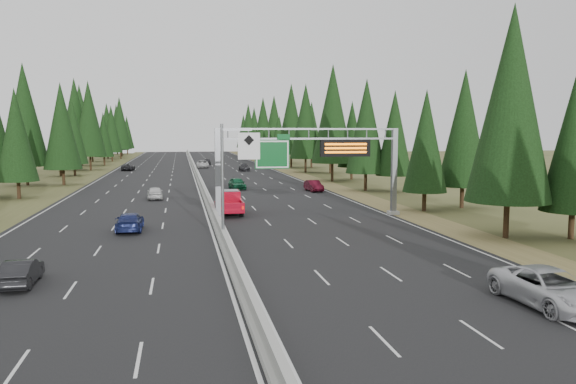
# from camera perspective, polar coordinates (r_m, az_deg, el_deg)

# --- Properties ---
(road) EXTENTS (32.00, 260.00, 0.08)m
(road) POSITION_cam_1_polar(r_m,az_deg,el_deg) (93.20, -9.15, 1.40)
(road) COLOR black
(road) RESTS_ON ground
(shoulder_right) EXTENTS (3.60, 260.00, 0.06)m
(shoulder_right) POSITION_cam_1_polar(r_m,az_deg,el_deg) (95.41, 1.60, 1.57)
(shoulder_right) COLOR olive
(shoulder_right) RESTS_ON ground
(shoulder_left) EXTENTS (3.60, 260.00, 0.06)m
(shoulder_left) POSITION_cam_1_polar(r_m,az_deg,el_deg) (94.37, -20.02, 1.16)
(shoulder_left) COLOR #484D24
(shoulder_left) RESTS_ON ground
(median_barrier) EXTENTS (0.70, 260.00, 0.85)m
(median_barrier) POSITION_cam_1_polar(r_m,az_deg,el_deg) (93.17, -9.15, 1.63)
(median_barrier) COLOR #969691
(median_barrier) RESTS_ON road
(sign_gantry) EXTENTS (16.75, 0.98, 7.80)m
(sign_gantry) POSITION_cam_1_polar(r_m,az_deg,el_deg) (49.21, 2.87, 3.47)
(sign_gantry) COLOR slate
(sign_gantry) RESTS_ON road
(hov_sign_pole) EXTENTS (2.80, 0.50, 8.00)m
(hov_sign_pole) POSITION_cam_1_polar(r_m,az_deg,el_deg) (38.08, -5.81, 1.87)
(hov_sign_pole) COLOR slate
(hov_sign_pole) RESTS_ON road
(tree_row_right) EXTENTS (12.58, 240.19, 18.85)m
(tree_row_right) POSITION_cam_1_polar(r_m,az_deg,el_deg) (91.59, 4.89, 7.13)
(tree_row_right) COLOR black
(tree_row_right) RESTS_ON ground
(tree_row_left) EXTENTS (11.76, 241.87, 18.41)m
(tree_row_left) POSITION_cam_1_polar(r_m,az_deg,el_deg) (88.02, -23.92, 6.60)
(tree_row_left) COLOR black
(tree_row_left) RESTS_ON ground
(silver_minivan) EXTENTS (2.96, 5.89, 1.60)m
(silver_minivan) POSITION_cam_1_polar(r_m,az_deg,el_deg) (26.76, 25.02, -8.81)
(silver_minivan) COLOR silver
(silver_minivan) RESTS_ON road
(red_pickup) EXTENTS (2.26, 6.33, 2.06)m
(red_pickup) POSITION_cam_1_polar(r_m,az_deg,el_deg) (52.05, -6.10, -0.89)
(red_pickup) COLOR black
(red_pickup) RESTS_ON road
(car_ahead_green) EXTENTS (2.25, 4.64, 1.53)m
(car_ahead_green) POSITION_cam_1_polar(r_m,az_deg,el_deg) (74.03, -5.19, 0.88)
(car_ahead_green) COLOR #125230
(car_ahead_green) RESTS_ON road
(car_ahead_dkred) EXTENTS (1.79, 4.30, 1.38)m
(car_ahead_dkred) POSITION_cam_1_polar(r_m,az_deg,el_deg) (71.16, 2.62, 0.64)
(car_ahead_dkred) COLOR #500B1A
(car_ahead_dkred) RESTS_ON road
(car_ahead_dkgrey) EXTENTS (2.04, 4.77, 1.37)m
(car_ahead_dkgrey) POSITION_cam_1_polar(r_m,az_deg,el_deg) (109.38, -4.47, 2.52)
(car_ahead_dkgrey) COLOR black
(car_ahead_dkgrey) RESTS_ON road
(car_ahead_white) EXTENTS (2.65, 5.53, 1.52)m
(car_ahead_white) POSITION_cam_1_polar(r_m,az_deg,el_deg) (120.19, -8.68, 2.82)
(car_ahead_white) COLOR silver
(car_ahead_white) RESTS_ON road
(car_ahead_far) EXTENTS (1.90, 4.23, 1.41)m
(car_ahead_far) POSITION_cam_1_polar(r_m,az_deg,el_deg) (131.53, -8.22, 3.07)
(car_ahead_far) COLOR black
(car_ahead_far) RESTS_ON road
(car_onc_near) EXTENTS (1.44, 3.93, 1.28)m
(car_onc_near) POSITION_cam_1_polar(r_m,az_deg,el_deg) (30.50, -25.46, -7.35)
(car_onc_near) COLOR black
(car_onc_near) RESTS_ON road
(car_onc_blue) EXTENTS (1.97, 4.77, 1.38)m
(car_onc_blue) POSITION_cam_1_polar(r_m,az_deg,el_deg) (44.14, -15.78, -2.92)
(car_onc_blue) COLOR navy
(car_onc_blue) RESTS_ON road
(car_onc_white) EXTENTS (1.91, 4.26, 1.42)m
(car_onc_white) POSITION_cam_1_polar(r_m,az_deg,el_deg) (64.38, -13.37, -0.08)
(car_onc_white) COLOR silver
(car_onc_white) RESTS_ON road
(car_onc_far) EXTENTS (2.38, 4.99, 1.37)m
(car_onc_far) POSITION_cam_1_polar(r_m,az_deg,el_deg) (114.65, -15.94, 2.46)
(car_onc_far) COLOR black
(car_onc_far) RESTS_ON road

